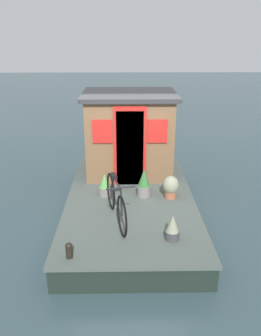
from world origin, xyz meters
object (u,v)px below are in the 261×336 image
Objects in this scene: potted_plant_ivy at (172,228)px; mooring_bollard at (69,250)px; potted_plant_basil at (144,183)px; bicycle at (116,201)px; potted_plant_mint at (171,187)px; potted_plant_lavender at (105,185)px; houseboat_cabin at (129,133)px.

mooring_bollard is at bearing 106.73° from potted_plant_ivy.
bicycle is at bearing 151.01° from potted_plant_basil.
potted_plant_ivy is at bearing 173.99° from potted_plant_mint.
potted_plant_basil is 2.53m from mooring_bollard.
bicycle reaches higher than potted_plant_lavender.
houseboat_cabin reaches higher than potted_plant_lavender.
bicycle is 2.81× the size of potted_plant_basil.
potted_plant_mint is at bearing -50.27° from bicycle.
mooring_bollard is at bearing 138.93° from potted_plant_mint.
potted_plant_basil reaches higher than potted_plant_ivy.
houseboat_cabin is 3.84m from mooring_bollard.
bicycle is at bearing 55.30° from potted_plant_ivy.
potted_plant_lavender reaches higher than mooring_bollard.
potted_plant_ivy is 0.91× the size of potted_plant_lavender.
houseboat_cabin is 4.55× the size of potted_plant_mint.
potted_plant_lavender is (0.14, 1.39, -0.02)m from potted_plant_mint.
bicycle is 1.38m from mooring_bollard.
potted_plant_mint is 0.56m from potted_plant_basil.
potted_plant_basil is at bearing -93.33° from potted_plant_lavender.
houseboat_cabin is 8.35× the size of mooring_bollard.
potted_plant_lavender is at bearing -11.01° from mooring_bollard.
mooring_bollard is (-0.50, 1.65, -0.07)m from potted_plant_ivy.
potted_plant_mint is at bearing -6.01° from potted_plant_ivy.
potted_plant_ivy is (-3.12, -0.67, -0.78)m from houseboat_cabin.
potted_plant_mint is at bearing -151.14° from houseboat_cabin.
houseboat_cabin is at bearing 11.29° from potted_plant_basil.
potted_plant_mint reaches higher than mooring_bollard.
potted_plant_mint is (-1.53, -0.84, -0.74)m from houseboat_cabin.
potted_plant_mint is 0.98× the size of potted_plant_lavender.
potted_plant_lavender is at bearing 13.91° from bicycle.
potted_plant_ivy is 1.70× the size of mooring_bollard.
bicycle is at bearing -31.14° from mooring_bollard.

